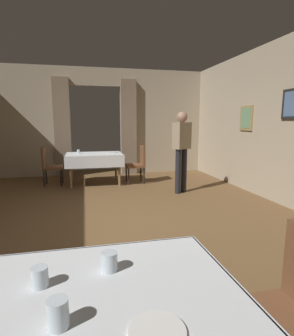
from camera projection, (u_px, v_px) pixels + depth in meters
The scene contains 14 objects.
ground at pixel (112, 227), 3.95m from camera, with size 10.08×10.08×0.00m, color brown.
wall_back at pixel (96, 121), 7.71m from camera, with size 6.40×0.27×3.00m.
dining_table_near at pixel (101, 319), 1.18m from camera, with size 1.30×1.05×0.75m.
dining_table_mid at pixel (94, 157), 6.60m from camera, with size 1.36×0.96×0.75m.
chair_near_right at pixel (294, 306), 1.47m from camera, with size 0.44×0.44×0.93m.
chair_mid_right at pixel (138, 162), 6.75m from camera, with size 0.44×0.44×0.93m.
chair_mid_left at pixel (49, 164), 6.47m from camera, with size 0.44×0.44×0.93m.
glass_near_a at pixel (58, 313), 1.00m from camera, with size 0.08×0.08×0.11m, color silver.
plate_near_b at pixel (157, 332), 0.98m from camera, with size 0.21×0.21×0.01m, color white.
glass_near_c at pixel (109, 262), 1.38m from camera, with size 0.08×0.08×0.10m, color silver.
glass_near_d at pixel (40, 277), 1.25m from camera, with size 0.08×0.08×0.09m, color silver.
glass_mid_a at pixel (78, 152), 6.55m from camera, with size 0.07×0.07×0.10m, color silver.
plate_mid_b at pixel (113, 152), 6.78m from camera, with size 0.24×0.24×0.01m, color white.
person_waiter_by_doorway at pixel (182, 145), 5.69m from camera, with size 0.42×0.36×1.72m.
Camera 1 is at (-0.35, -3.77, 1.50)m, focal length 28.99 mm.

